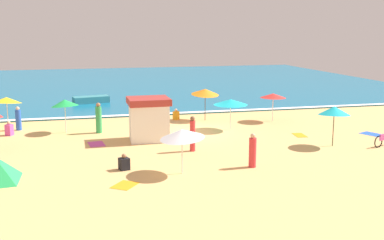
{
  "coord_description": "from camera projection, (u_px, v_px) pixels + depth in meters",
  "views": [
    {
      "loc": [
        -7.37,
        -29.72,
        6.66
      ],
      "look_at": [
        0.04,
        -0.34,
        0.8
      ],
      "focal_mm": 44.81,
      "sensor_mm": 36.0,
      "label": 1
    }
  ],
  "objects": [
    {
      "name": "beachgoer_7",
      "position": [
        99.0,
        119.0,
        30.64
      ],
      "size": [
        0.55,
        0.55,
        1.96
      ],
      "color": "green",
      "rests_on": "ground_plane"
    },
    {
      "name": "beachgoer_5",
      "position": [
        124.0,
        163.0,
        22.74
      ],
      "size": [
        0.56,
        0.56,
        0.79
      ],
      "color": "black",
      "rests_on": "ground_plane"
    },
    {
      "name": "ocean_water",
      "position": [
        135.0,
        83.0,
        57.98
      ],
      "size": [
        60.0,
        44.0,
        0.1
      ],
      "primitive_type": "cube",
      "color": "#146B93",
      "rests_on": "ground_plane"
    },
    {
      "name": "beach_towel_3",
      "position": [
        96.0,
        144.0,
        27.8
      ],
      "size": [
        1.02,
        1.48,
        0.01
      ],
      "color": "#D84CA5",
      "rests_on": "ground_plane"
    },
    {
      "name": "beach_umbrella_8",
      "position": [
        182.0,
        134.0,
        21.86
      ],
      "size": [
        2.74,
        2.72,
        2.2
      ],
      "color": "silver",
      "rests_on": "ground_plane"
    },
    {
      "name": "beach_umbrella_1",
      "position": [
        231.0,
        102.0,
        31.42
      ],
      "size": [
        2.8,
        2.81,
        2.07
      ],
      "color": "silver",
      "rests_on": "ground_plane"
    },
    {
      "name": "beachgoer_0",
      "position": [
        9.0,
        129.0,
        30.0
      ],
      "size": [
        0.53,
        0.53,
        0.91
      ],
      "color": "#D84CA5",
      "rests_on": "ground_plane"
    },
    {
      "name": "small_boat_0",
      "position": [
        91.0,
        100.0,
        42.46
      ],
      "size": [
        3.28,
        1.82,
        0.57
      ],
      "color": "teal",
      "rests_on": "ocean_water"
    },
    {
      "name": "ground_plane",
      "position": [
        190.0,
        131.0,
        31.33
      ],
      "size": [
        60.0,
        60.0,
        0.0
      ],
      "primitive_type": "plane",
      "color": "#E5B26B"
    },
    {
      "name": "beach_towel_4",
      "position": [
        373.0,
        134.0,
        30.33
      ],
      "size": [
        1.48,
        1.81,
        0.01
      ],
      "color": "blue",
      "rests_on": "ground_plane"
    },
    {
      "name": "beach_umbrella_5",
      "position": [
        334.0,
        111.0,
        27.01
      ],
      "size": [
        2.41,
        2.42,
        2.37
      ],
      "color": "#4C3823",
      "rests_on": "ground_plane"
    },
    {
      "name": "beach_towel_2",
      "position": [
        300.0,
        135.0,
        30.11
      ],
      "size": [
        0.82,
        1.33,
        0.01
      ],
      "color": "orange",
      "rests_on": "ground_plane"
    },
    {
      "name": "beachgoer_1",
      "position": [
        193.0,
        134.0,
        26.1
      ],
      "size": [
        0.39,
        0.39,
        1.94
      ],
      "color": "red",
      "rests_on": "ground_plane"
    },
    {
      "name": "beach_umbrella_2",
      "position": [
        65.0,
        103.0,
        30.51
      ],
      "size": [
        2.44,
        2.45,
        2.23
      ],
      "color": "silver",
      "rests_on": "ground_plane"
    },
    {
      "name": "beach_umbrella_4",
      "position": [
        7.0,
        100.0,
        32.68
      ],
      "size": [
        2.69,
        2.71,
        2.11
      ],
      "color": "silver",
      "rests_on": "ground_plane"
    },
    {
      "name": "beachgoer_6",
      "position": [
        176.0,
        115.0,
        35.2
      ],
      "size": [
        0.51,
        0.51,
        0.81
      ],
      "color": "orange",
      "rests_on": "ground_plane"
    },
    {
      "name": "beach_towel_1",
      "position": [
        125.0,
        185.0,
        20.54
      ],
      "size": [
        1.39,
        1.45,
        0.01
      ],
      "color": "orange",
      "rests_on": "ground_plane"
    },
    {
      "name": "beach_umbrella_6",
      "position": [
        273.0,
        96.0,
        34.31
      ],
      "size": [
        2.57,
        2.57,
        2.03
      ],
      "color": "silver",
      "rests_on": "ground_plane"
    },
    {
      "name": "lifeguard_cabana",
      "position": [
        149.0,
        119.0,
        28.58
      ],
      "size": [
        2.43,
        2.19,
        2.57
      ],
      "color": "white",
      "rests_on": "ground_plane"
    },
    {
      "name": "beach_umbrella_7",
      "position": [
        205.0,
        92.0,
        34.64
      ],
      "size": [
        2.36,
        2.39,
        2.41
      ],
      "color": "#4C3823",
      "rests_on": "ground_plane"
    },
    {
      "name": "parked_bicycle",
      "position": [
        384.0,
        140.0,
        27.27
      ],
      "size": [
        1.73,
        0.69,
        0.76
      ],
      "color": "black",
      "rests_on": "ground_plane"
    },
    {
      "name": "wave_breaker_foam",
      "position": [
        171.0,
        113.0,
        37.31
      ],
      "size": [
        57.0,
        0.7,
        0.01
      ],
      "primitive_type": "cube",
      "color": "white",
      "rests_on": "ocean_water"
    },
    {
      "name": "beachgoer_4",
      "position": [
        18.0,
        119.0,
        31.51
      ],
      "size": [
        0.52,
        0.52,
        1.57
      ],
      "color": "blue",
      "rests_on": "ground_plane"
    },
    {
      "name": "beachgoer_2",
      "position": [
        253.0,
        151.0,
        23.1
      ],
      "size": [
        0.5,
        0.5,
        1.68
      ],
      "color": "red",
      "rests_on": "ground_plane"
    },
    {
      "name": "beachgoer_3",
      "position": [
        163.0,
        113.0,
        33.71
      ],
      "size": [
        0.53,
        0.53,
        1.55
      ],
      "color": "blue",
      "rests_on": "ground_plane"
    }
  ]
}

